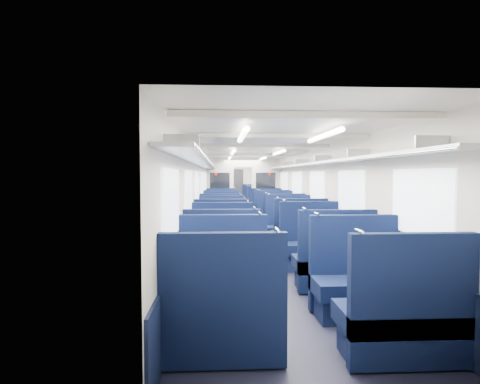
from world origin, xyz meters
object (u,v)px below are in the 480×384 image
Objects in this scene: seat_9 at (299,237)px; seat_16 at (221,215)px; seat_23 at (258,204)px; seat_24 at (221,203)px; seat_25 at (256,202)px; seat_4 at (222,263)px; seat_17 at (271,215)px; bulkhead at (243,187)px; seat_10 at (221,230)px; seat_26 at (221,201)px; seat_8 at (222,238)px; seat_14 at (221,220)px; seat_15 at (276,218)px; seat_1 at (403,321)px; seat_18 at (221,212)px; seat_27 at (254,201)px; seat_11 at (289,229)px; seat_22 at (221,205)px; end_door at (236,188)px; seat_0 at (223,320)px; seat_13 at (283,224)px; seat_3 at (358,285)px; seat_6 at (222,250)px; seat_5 at (334,265)px; seat_12 at (221,224)px; seat_20 at (221,207)px; seat_2 at (222,284)px; seat_21 at (261,206)px; seat_7 at (311,247)px; seat_19 at (267,212)px.

seat_9 is 1.00× the size of seat_16.
seat_24 is at bearing 145.08° from seat_23.
seat_4 is at bearing -97.60° from seat_25.
seat_9 and seat_16 have the same top height.
bulkhead is at bearing 111.85° from seat_17.
seat_10 and seat_26 have the same top height.
seat_17 is (1.66, 6.80, 0.00)m from seat_4.
seat_23 is (1.66, 9.01, 0.00)m from seat_8.
seat_14 is 1.67m from seat_15.
seat_1 and seat_18 have the same top height.
seat_1 is 8.13m from seat_14.
seat_18 is (0.00, 4.61, 0.00)m from seat_10.
seat_11 is at bearing -90.00° from seat_27.
seat_10 is 3.78m from seat_17.
seat_1 is at bearing -73.90° from seat_10.
seat_24 is at bearing 90.00° from seat_22.
seat_0 is at bearing -92.78° from end_door.
seat_13 is at bearing -76.21° from seat_22.
seat_0 is at bearing -90.00° from seat_22.
seat_3 is 12.46m from seat_23.
seat_3 is 7.00m from seat_15.
seat_6 is at bearing -90.00° from seat_24.
seat_5 is 5.02m from seat_12.
seat_0 is 15.90m from seat_27.
end_door is 1.59× the size of seat_3.
seat_6 is 9.11m from seat_20.
seat_3 is 1.00× the size of seat_22.
seat_12 is 1.06m from seat_14.
seat_17 is (0.00, 6.97, 0.00)m from seat_5.
seat_15 is 1.00× the size of seat_26.
seat_0 and seat_15 have the same top height.
seat_6 is 1.21m from seat_8.
seat_15 is 1.00× the size of seat_17.
seat_12 and seat_26 have the same top height.
seat_10 is (0.00, 5.64, 0.00)m from seat_0.
seat_22 is 1.00× the size of seat_26.
seat_3 is at bearing 32.20° from seat_0.
seat_0 is 1.16m from seat_2.
seat_11 is (0.00, 5.83, 0.00)m from seat_1.
seat_21 is 1.00× the size of seat_22.
bulkhead is 4.86m from seat_27.
seat_7 is 1.00× the size of seat_23.
seat_17 is (0.00, 7.99, 0.00)m from seat_3.
bulkhead is at bearing 81.36° from seat_10.
seat_2 is 7.08m from seat_15.
seat_27 is (0.00, 5.66, 0.00)m from seat_19.
seat_3 is 7.99m from seat_17.
seat_25 is at bearing 90.00° from seat_5.
seat_0 and seat_24 have the same top height.
bulkhead is 2.22× the size of seat_1.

